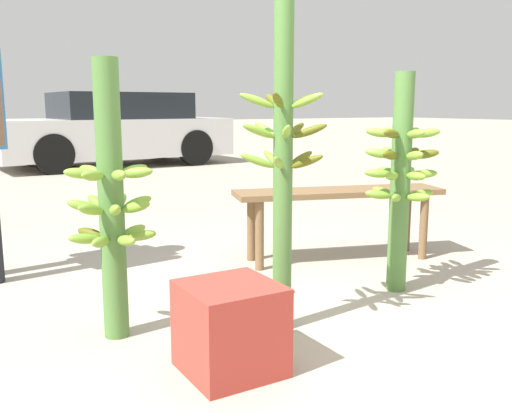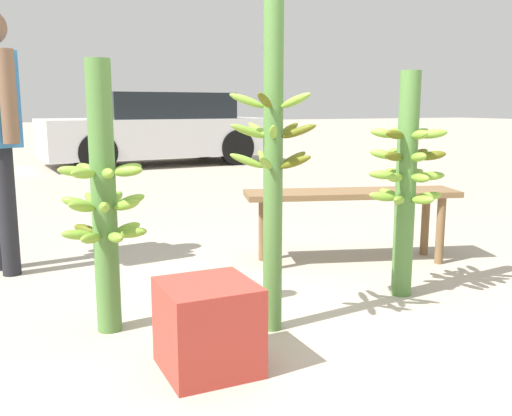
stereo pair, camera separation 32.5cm
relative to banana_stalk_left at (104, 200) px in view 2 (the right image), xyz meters
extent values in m
plane|color=#A89E8C|center=(0.78, -0.42, -0.66)|extent=(80.00, 80.00, 0.00)
cylinder|color=#4C7A38|center=(0.00, 0.00, 0.00)|extent=(0.12, 0.12, 1.33)
ellipsoid|color=#75A333|center=(0.00, -0.13, 0.14)|extent=(0.05, 0.16, 0.07)
ellipsoid|color=#75A333|center=(0.10, -0.08, 0.14)|extent=(0.15, 0.13, 0.07)
ellipsoid|color=#75A333|center=(0.13, 0.03, 0.14)|extent=(0.16, 0.08, 0.07)
ellipsoid|color=#545914|center=(0.06, 0.12, 0.14)|extent=(0.11, 0.16, 0.07)
ellipsoid|color=#75A333|center=(-0.06, 0.12, 0.14)|extent=(0.11, 0.16, 0.07)
ellipsoid|color=#75A333|center=(-0.13, 0.03, 0.14)|extent=(0.16, 0.08, 0.07)
ellipsoid|color=#75A333|center=(-0.10, -0.08, 0.14)|extent=(0.15, 0.14, 0.07)
ellipsoid|color=#75A333|center=(0.13, 0.01, -0.01)|extent=(0.16, 0.06, 0.09)
ellipsoid|color=#75A333|center=(0.07, 0.11, -0.01)|extent=(0.13, 0.16, 0.09)
ellipsoid|color=#75A333|center=(-0.04, 0.12, -0.01)|extent=(0.09, 0.17, 0.09)
ellipsoid|color=#75A333|center=(-0.12, 0.05, -0.01)|extent=(0.17, 0.11, 0.09)
ellipsoid|color=#75A333|center=(-0.11, -0.06, -0.01)|extent=(0.16, 0.12, 0.09)
ellipsoid|color=#75A333|center=(-0.02, -0.13, -0.01)|extent=(0.07, 0.16, 0.09)
ellipsoid|color=#75A333|center=(0.09, -0.10, -0.01)|extent=(0.14, 0.15, 0.09)
ellipsoid|color=#75A333|center=(-0.09, -0.10, -0.16)|extent=(0.14, 0.15, 0.07)
ellipsoid|color=#75A333|center=(0.02, -0.13, -0.16)|extent=(0.08, 0.16, 0.07)
ellipsoid|color=#75A333|center=(0.12, -0.06, -0.16)|extent=(0.16, 0.12, 0.07)
ellipsoid|color=#75A333|center=(0.12, 0.05, -0.16)|extent=(0.16, 0.11, 0.07)
ellipsoid|color=#75A333|center=(0.03, 0.13, -0.16)|extent=(0.09, 0.16, 0.07)
ellipsoid|color=#545914|center=(-0.08, 0.11, -0.16)|extent=(0.13, 0.16, 0.07)
ellipsoid|color=#75A333|center=(-0.13, 0.01, -0.16)|extent=(0.16, 0.06, 0.07)
cylinder|color=#4C7A38|center=(0.75, -0.33, 0.17)|extent=(0.09, 0.09, 1.66)
ellipsoid|color=#545914|center=(0.77, -0.21, 0.47)|extent=(0.06, 0.18, 0.10)
ellipsoid|color=#75A333|center=(0.64, -0.27, 0.47)|extent=(0.18, 0.11, 0.10)
ellipsoid|color=#545914|center=(0.66, -0.42, 0.47)|extent=(0.15, 0.15, 0.10)
ellipsoid|color=#75A333|center=(0.81, -0.44, 0.47)|extent=(0.11, 0.18, 0.10)
ellipsoid|color=#75A333|center=(0.87, -0.31, 0.47)|extent=(0.18, 0.07, 0.10)
ellipsoid|color=#545914|center=(0.86, -0.27, 0.33)|extent=(0.17, 0.12, 0.09)
ellipsoid|color=#75A333|center=(0.73, -0.21, 0.33)|extent=(0.07, 0.18, 0.09)
ellipsoid|color=#75A333|center=(0.62, -0.31, 0.33)|extent=(0.18, 0.06, 0.09)
ellipsoid|color=#75A333|center=(0.69, -0.44, 0.33)|extent=(0.11, 0.18, 0.09)
ellipsoid|color=#545914|center=(0.84, -0.42, 0.33)|extent=(0.15, 0.15, 0.09)
ellipsoid|color=#75A333|center=(0.63, -0.28, 0.19)|extent=(0.18, 0.11, 0.10)
ellipsoid|color=#75A333|center=(0.67, -0.42, 0.19)|extent=(0.15, 0.16, 0.10)
ellipsoid|color=#545914|center=(0.81, -0.44, 0.19)|extent=(0.12, 0.17, 0.10)
ellipsoid|color=#545914|center=(0.87, -0.30, 0.19)|extent=(0.18, 0.07, 0.10)
ellipsoid|color=#75A333|center=(0.76, -0.21, 0.19)|extent=(0.06, 0.18, 0.10)
cylinder|color=#4C7A38|center=(1.68, -0.18, -0.01)|extent=(0.12, 0.12, 1.31)
ellipsoid|color=#75A333|center=(1.78, -0.26, 0.29)|extent=(0.16, 0.15, 0.07)
ellipsoid|color=#75A333|center=(1.81, -0.13, 0.29)|extent=(0.17, 0.10, 0.07)
ellipsoid|color=#75A333|center=(1.71, -0.04, 0.29)|extent=(0.08, 0.17, 0.07)
ellipsoid|color=#75A333|center=(1.58, -0.09, 0.29)|extent=(0.16, 0.15, 0.07)
ellipsoid|color=#545914|center=(1.56, -0.22, 0.29)|extent=(0.17, 0.10, 0.07)
ellipsoid|color=#75A333|center=(1.66, -0.31, 0.29)|extent=(0.08, 0.17, 0.07)
ellipsoid|color=#545914|center=(1.78, -0.26, 0.17)|extent=(0.16, 0.15, 0.08)
ellipsoid|color=#545914|center=(1.81, -0.13, 0.17)|extent=(0.17, 0.10, 0.08)
ellipsoid|color=#75A333|center=(1.71, -0.05, 0.17)|extent=(0.08, 0.17, 0.08)
ellipsoid|color=#75A333|center=(1.59, -0.09, 0.17)|extent=(0.16, 0.15, 0.08)
ellipsoid|color=#545914|center=(1.56, -0.22, 0.17)|extent=(0.17, 0.10, 0.08)
ellipsoid|color=#75A333|center=(1.66, -0.30, 0.17)|extent=(0.08, 0.17, 0.08)
ellipsoid|color=#75A333|center=(1.70, -0.04, 0.06)|extent=(0.07, 0.17, 0.06)
ellipsoid|color=#75A333|center=(1.57, -0.10, 0.06)|extent=(0.16, 0.13, 0.06)
ellipsoid|color=#75A333|center=(1.56, -0.23, 0.06)|extent=(0.17, 0.11, 0.06)
ellipsoid|color=#75A333|center=(1.67, -0.31, 0.06)|extent=(0.07, 0.17, 0.06)
ellipsoid|color=#75A333|center=(1.79, -0.25, 0.06)|extent=(0.16, 0.13, 0.06)
ellipsoid|color=#75A333|center=(1.81, -0.12, 0.06)|extent=(0.17, 0.11, 0.06)
ellipsoid|color=#75A333|center=(1.79, -0.10, -0.07)|extent=(0.16, 0.14, 0.07)
ellipsoid|color=#75A333|center=(1.67, -0.04, -0.07)|extent=(0.07, 0.17, 0.07)
ellipsoid|color=#75A333|center=(1.56, -0.12, -0.07)|extent=(0.17, 0.11, 0.07)
ellipsoid|color=#75A333|center=(1.58, -0.25, -0.07)|extent=(0.16, 0.14, 0.07)
ellipsoid|color=#75A333|center=(1.70, -0.31, -0.07)|extent=(0.07, 0.17, 0.07)
ellipsoid|color=#75A333|center=(1.81, -0.23, -0.07)|extent=(0.17, 0.11, 0.07)
cylinder|color=black|center=(-0.41, 1.24, -0.24)|extent=(0.15, 0.15, 0.85)
cylinder|color=brown|center=(-0.36, 1.08, 0.50)|extent=(0.13, 0.13, 0.57)
cube|color=brown|center=(1.81, 0.56, -0.16)|extent=(1.54, 0.78, 0.04)
cylinder|color=brown|center=(1.26, 0.86, -0.42)|extent=(0.06, 0.06, 0.48)
cylinder|color=brown|center=(2.44, 0.50, -0.42)|extent=(0.06, 0.06, 0.48)
cylinder|color=brown|center=(1.19, 0.62, -0.42)|extent=(0.06, 0.06, 0.48)
cylinder|color=brown|center=(2.37, 0.25, -0.42)|extent=(0.06, 0.06, 0.48)
cube|color=silver|center=(2.40, 7.99, -0.13)|extent=(4.29, 2.01, 0.69)
cube|color=black|center=(2.57, 8.00, 0.45)|extent=(2.39, 1.77, 0.47)
cylinder|color=black|center=(1.14, 7.11, -0.33)|extent=(0.68, 0.23, 0.67)
cylinder|color=black|center=(1.06, 8.75, -0.33)|extent=(0.68, 0.23, 0.67)
cylinder|color=black|center=(3.74, 7.24, -0.33)|extent=(0.68, 0.23, 0.67)
cylinder|color=black|center=(3.66, 8.88, -0.33)|extent=(0.68, 0.23, 0.67)
cube|color=#B2382D|center=(0.30, -0.62, -0.47)|extent=(0.38, 0.38, 0.38)
camera|label=1|loc=(-0.76, -2.62, 0.45)|focal=40.00mm
camera|label=2|loc=(-0.47, -2.77, 0.45)|focal=40.00mm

